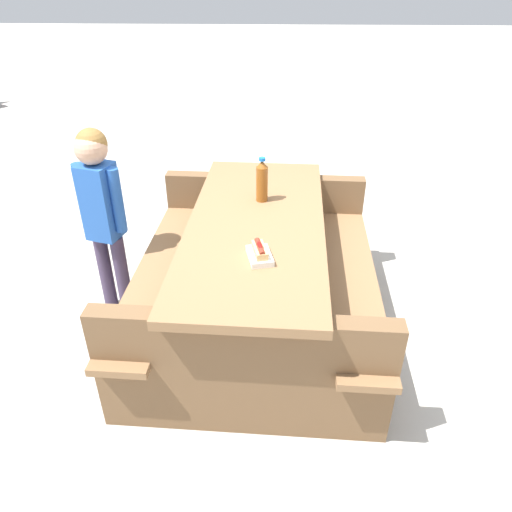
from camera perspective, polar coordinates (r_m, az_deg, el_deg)
The scene contains 5 objects.
ground_plane at distance 3.17m, azimuth -0.00°, elevation -8.08°, with size 30.00×30.00×0.00m, color #B7B2A8.
picnic_table at distance 2.90m, azimuth -0.00°, elevation -1.34°, with size 1.86×1.47×0.75m.
soda_bottle at distance 2.94m, azimuth 0.70°, elevation 8.74°, with size 0.07×0.07×0.27m.
hotdog_tray at distance 2.40m, azimuth 0.43°, elevation 0.34°, with size 0.20×0.15×0.08m.
child_in_coat at distance 3.05m, azimuth -17.63°, elevation 6.01°, with size 0.22×0.29×1.22m.
Camera 1 is at (2.42, 0.09, 2.04)m, focal length 34.33 mm.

